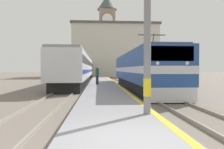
{
  "coord_description": "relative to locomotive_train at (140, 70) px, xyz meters",
  "views": [
    {
      "loc": [
        -0.56,
        -4.58,
        1.88
      ],
      "look_at": [
        1.26,
        22.68,
        1.21
      ],
      "focal_mm": 35.0,
      "sensor_mm": 36.0,
      "label": 1
    }
  ],
  "objects": [
    {
      "name": "person_on_platform",
      "position": [
        -3.99,
        1.44,
        -0.42
      ],
      "size": [
        0.34,
        0.34,
        1.83
      ],
      "color": "#23232D",
      "rests_on": "platform"
    },
    {
      "name": "rail_track_near",
      "position": [
        0.0,
        9.42,
        -1.74
      ],
      "size": [
        2.83,
        140.0,
        0.16
      ],
      "color": "#70665B",
      "rests_on": "ground"
    },
    {
      "name": "platform",
      "position": [
        -3.4,
        9.42,
        -1.58
      ],
      "size": [
        3.04,
        140.0,
        0.37
      ],
      "color": "gray",
      "rests_on": "ground"
    },
    {
      "name": "ground_plane",
      "position": [
        -3.4,
        14.42,
        -1.77
      ],
      "size": [
        200.0,
        200.0,
        0.0
      ],
      "primitive_type": "plane",
      "color": "#70665B"
    },
    {
      "name": "passenger_train",
      "position": [
        -6.5,
        12.54,
        0.21
      ],
      "size": [
        2.92,
        34.17,
        3.64
      ],
      "color": "black",
      "rests_on": "ground"
    },
    {
      "name": "rail_track_far",
      "position": [
        -6.5,
        9.42,
        -1.74
      ],
      "size": [
        2.83,
        140.0,
        0.16
      ],
      "color": "#70665B",
      "rests_on": "ground"
    },
    {
      "name": "station_building",
      "position": [
        0.41,
        34.78,
        4.79
      ],
      "size": [
        21.27,
        9.24,
        13.06
      ],
      "color": "beige",
      "rests_on": "ground"
    },
    {
      "name": "clock_tower",
      "position": [
        -1.02,
        46.55,
        11.26
      ],
      "size": [
        5.92,
        5.92,
        24.23
      ],
      "color": "gray",
      "rests_on": "ground"
    },
    {
      "name": "locomotive_train",
      "position": [
        0.0,
        0.0,
        0.0
      ],
      "size": [
        2.92,
        17.93,
        4.41
      ],
      "color": "black",
      "rests_on": "ground"
    }
  ]
}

